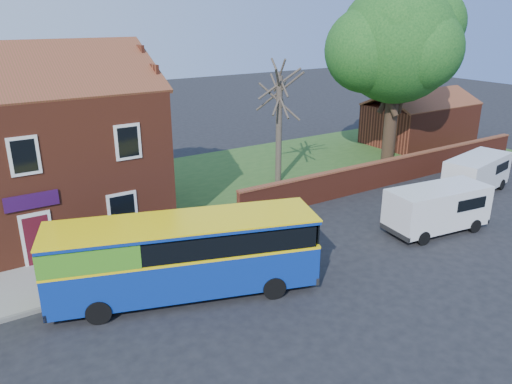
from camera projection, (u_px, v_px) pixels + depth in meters
ground at (291, 299)px, 17.86m from camera, size 120.00×120.00×0.00m
pavement at (51, 282)px, 18.83m from camera, size 18.00×3.50×0.12m
kerb at (62, 303)px, 17.44m from camera, size 18.00×0.15×0.14m
grass_strip at (330, 159)px, 34.74m from camera, size 26.00×12.00×0.04m
shop_building at (12, 161)px, 22.22m from camera, size 12.30×8.13×10.50m
boundary_wall at (397, 170)px, 29.73m from camera, size 22.00×0.38×1.60m
outbuilding at (419, 122)px, 38.78m from camera, size 8.20×5.06×4.17m
bus at (176, 254)px, 17.56m from camera, size 9.70×5.17×2.87m
van_near at (437, 207)px, 23.02m from camera, size 5.07×2.55×2.14m
van_far at (477, 172)px, 28.10m from camera, size 5.00×2.75×2.07m
large_tree at (396, 46)px, 31.50m from camera, size 9.56×7.56×11.66m
bare_tree at (279, 124)px, 28.97m from camera, size 2.58×3.08×6.89m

